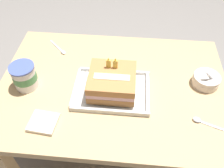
{
  "coord_description": "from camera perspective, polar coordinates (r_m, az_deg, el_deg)",
  "views": [
    {
      "loc": [
        0.07,
        -0.78,
        1.58
      ],
      "look_at": [
        -0.0,
        -0.02,
        0.76
      ],
      "focal_mm": 39.13,
      "sensor_mm": 36.0,
      "label": 1
    }
  ],
  "objects": [
    {
      "name": "birthday_cake",
      "position": [
        1.08,
        -0.23,
        0.56
      ],
      "size": [
        0.21,
        0.2,
        0.14
      ],
      "color": "#BD7F49",
      "rests_on": "foil_tray"
    },
    {
      "name": "ice_cream_tub",
      "position": [
        1.19,
        -19.77,
        1.75
      ],
      "size": [
        0.11,
        0.11,
        0.12
      ],
      "color": "white",
      "rests_on": "dining_table"
    },
    {
      "name": "ground_plane",
      "position": [
        1.77,
        0.15,
        -16.25
      ],
      "size": [
        8.0,
        8.0,
        0.0
      ],
      "primitive_type": "plane",
      "color": "gray"
    },
    {
      "name": "foil_tray",
      "position": [
        1.13,
        -0.23,
        -1.62
      ],
      "size": [
        0.34,
        0.26,
        0.02
      ],
      "color": "silver",
      "rests_on": "dining_table"
    },
    {
      "name": "serving_spoon_near_tray",
      "position": [
        1.09,
        20.03,
        -8.17
      ],
      "size": [
        0.15,
        0.07,
        0.01
      ],
      "color": "silver",
      "rests_on": "dining_table"
    },
    {
      "name": "bowl_stack",
      "position": [
        1.23,
        21.12,
        0.87
      ],
      "size": [
        0.13,
        0.13,
        0.1
      ],
      "color": "silver",
      "rests_on": "dining_table"
    },
    {
      "name": "napkin_pile",
      "position": [
        1.06,
        -15.74,
        -8.62
      ],
      "size": [
        0.12,
        0.12,
        0.02
      ],
      "color": "silver",
      "rests_on": "dining_table"
    },
    {
      "name": "serving_spoon_by_bowls",
      "position": [
        1.37,
        -11.81,
        7.74
      ],
      "size": [
        0.12,
        0.12,
        0.01
      ],
      "color": "silver",
      "rests_on": "dining_table"
    },
    {
      "name": "dining_table",
      "position": [
        1.25,
        0.21,
        -3.55
      ],
      "size": [
        1.09,
        0.77,
        0.73
      ],
      "color": "tan",
      "rests_on": "ground_plane"
    }
  ]
}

